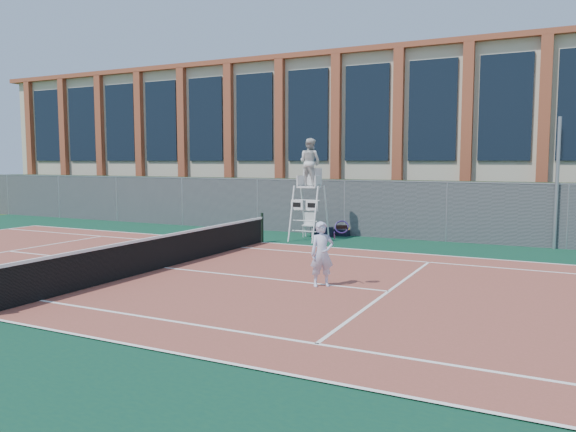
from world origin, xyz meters
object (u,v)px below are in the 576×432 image
at_px(steel_pole, 557,184).
at_px(plastic_chair, 309,223).
at_px(umpire_chair, 310,165).
at_px(tennis_player, 322,254).

distance_m(steel_pole, plastic_chair, 8.94).
relative_size(steel_pole, plastic_chair, 4.71).
bearing_deg(umpire_chair, plastic_chair, 115.02).
distance_m(umpire_chair, tennis_player, 8.32).
height_order(umpire_chair, tennis_player, umpire_chair).
bearing_deg(steel_pole, umpire_chair, -168.87).
xyz_separation_m(steel_pole, plastic_chair, (-8.74, -0.88, -1.66)).
bearing_deg(plastic_chair, steel_pole, 5.73).
height_order(steel_pole, umpire_chair, steel_pole).
height_order(umpire_chair, plastic_chair, umpire_chair).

